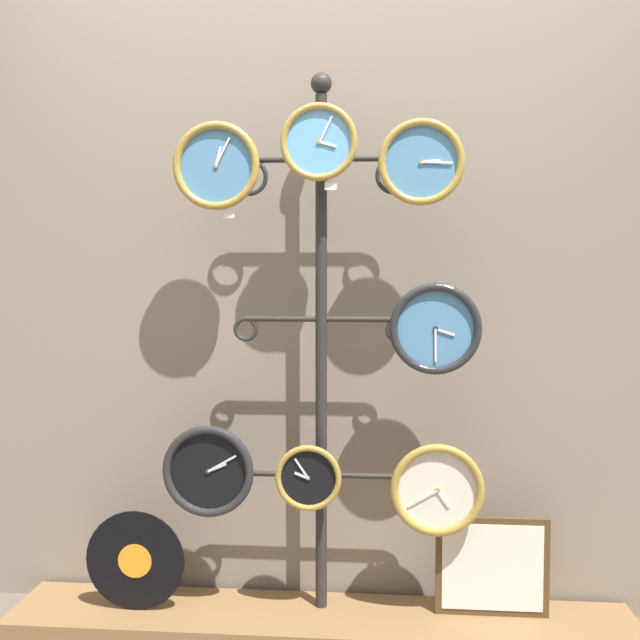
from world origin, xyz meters
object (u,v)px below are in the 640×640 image
Objects in this scene: clock_middle_right at (435,329)px; picture_frame at (492,567)px; clock_top_center at (320,142)px; clock_bottom_left at (208,471)px; clock_top_right at (421,162)px; clock_bottom_right at (437,490)px; display_stand at (321,441)px; clock_top_left at (216,166)px; clock_bottom_center at (308,478)px; vinyl_record at (135,561)px.

picture_frame is at bearing 16.60° from clock_middle_right.
clock_top_center reaches higher than clock_bottom_left.
clock_bottom_right is (0.06, 0.01, -1.10)m from clock_top_right.
clock_top_left is (-0.35, -0.09, 0.96)m from display_stand.
clock_top_center is at bearing -178.67° from clock_middle_right.
clock_bottom_right reaches higher than picture_frame.
clock_bottom_center is 0.64× the size of vinyl_record.
clock_middle_right is 0.87× the size of vinyl_record.
clock_top_left is 0.69m from clock_top_right.
clock_top_right is at bearing 2.28° from clock_bottom_center.
clock_top_center is 1.58m from picture_frame.
vinyl_record is (-0.27, 0.00, -0.33)m from clock_bottom_left.
clock_top_center is 1.19m from clock_bottom_left.
clock_top_center is 1.60m from vinyl_record.
picture_frame is (0.60, -0.02, -0.43)m from display_stand.
picture_frame is (0.99, 0.07, -0.33)m from clock_bottom_left.
clock_top_left is at bearing -0.83° from vinyl_record.
display_stand is 7.44× the size of clock_top_center.
clock_middle_right is (0.39, -0.08, 0.41)m from display_stand.
clock_bottom_left is at bearing -0.34° from vinyl_record.
clock_top_right is at bearing -0.06° from vinyl_record.
clock_bottom_right is at bearing 6.10° from clock_top_right.
clock_top_right is 1.13m from clock_bottom_center.
display_stand is 1.03m from clock_top_right.
clock_top_right is 0.89× the size of clock_bottom_left.
clock_middle_right reaches higher than clock_bottom_left.
clock_middle_right is 1.34m from vinyl_record.
clock_bottom_left is at bearing -179.47° from clock_bottom_right.
clock_bottom_left is (-0.04, 0.00, -1.05)m from clock_top_left.
clock_middle_right is 0.55m from clock_bottom_right.
clock_bottom_right is at bearing 0.31° from vinyl_record.
clock_bottom_right is at bearing 0.53° from clock_bottom_left.
clock_bottom_left is 1.05m from picture_frame.
clock_top_center is 0.82× the size of clock_bottom_right.
clock_middle_right is 1.35× the size of clock_bottom_center.
clock_top_right is 0.90× the size of clock_bottom_right.
clock_top_left is 1.11m from clock_bottom_center.
picture_frame is at bearing 7.58° from clock_bottom_center.
clock_top_left reaches higher than clock_top_right.
clock_top_left is 0.36m from clock_top_center.
clock_top_left is at bearing 177.89° from clock_bottom_center.
clock_bottom_left is 0.79m from clock_bottom_right.
clock_bottom_left is at bearing 179.89° from clock_top_center.
display_stand is at bearing 13.10° from clock_bottom_left.
clock_top_right reaches higher than picture_frame.
clock_top_left is at bearing -179.67° from clock_top_center.
clock_bottom_right is (0.40, -0.08, -0.14)m from display_stand.
clock_middle_right is 0.86m from picture_frame.
vinyl_record is at bearing 179.94° from clock_top_right.
clock_middle_right is 0.67m from clock_bottom_center.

